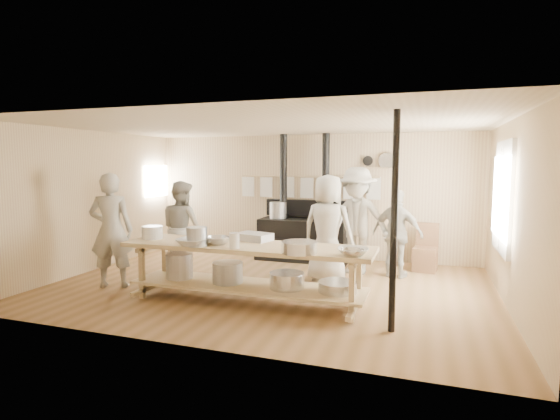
{
  "coord_description": "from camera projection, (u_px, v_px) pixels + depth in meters",
  "views": [
    {
      "loc": [
        2.4,
        -6.52,
        1.98
      ],
      "look_at": [
        0.13,
        0.2,
        1.24
      ],
      "focal_mm": 28.0,
      "sensor_mm": 36.0,
      "label": 1
    }
  ],
  "objects": [
    {
      "name": "ground",
      "position": [
        269.0,
        286.0,
        7.12
      ],
      "size": [
        7.0,
        7.0,
        0.0
      ],
      "primitive_type": "plane",
      "color": "brown",
      "rests_on": "ground"
    },
    {
      "name": "room_shell",
      "position": [
        268.0,
        187.0,
        6.95
      ],
      "size": [
        7.0,
        7.0,
        7.0
      ],
      "color": "tan",
      "rests_on": "ground"
    },
    {
      "name": "window_right",
      "position": [
        503.0,
        197.0,
        6.42
      ],
      "size": [
        0.09,
        1.5,
        1.65
      ],
      "color": "beige",
      "rests_on": "ground"
    },
    {
      "name": "left_opening",
      "position": [
        156.0,
        181.0,
        9.93
      ],
      "size": [
        0.0,
        0.9,
        0.9
      ],
      "color": "white",
      "rests_on": "ground"
    },
    {
      "name": "stove",
      "position": [
        303.0,
        235.0,
        9.06
      ],
      "size": [
        1.9,
        0.75,
        2.6
      ],
      "color": "black",
      "rests_on": "ground"
    },
    {
      "name": "towel_rail",
      "position": [
        307.0,
        184.0,
        9.22
      ],
      "size": [
        3.0,
        0.04,
        0.47
      ],
      "color": "tan",
      "rests_on": "ground"
    },
    {
      "name": "back_wall_shelf",
      "position": [
        379.0,
        163.0,
        8.74
      ],
      "size": [
        0.63,
        0.14,
        0.32
      ],
      "color": "tan",
      "rests_on": "ground"
    },
    {
      "name": "prep_table",
      "position": [
        246.0,
        267.0,
        6.22
      ],
      "size": [
        3.6,
        0.9,
        0.85
      ],
      "color": "tan",
      "rests_on": "ground"
    },
    {
      "name": "support_post",
      "position": [
        394.0,
        223.0,
        5.06
      ],
      "size": [
        0.08,
        0.08,
        2.6
      ],
      "primitive_type": "cylinder",
      "color": "black",
      "rests_on": "ground"
    },
    {
      "name": "cook_far_left",
      "position": [
        111.0,
        230.0,
        6.99
      ],
      "size": [
        0.8,
        0.68,
        1.85
      ],
      "primitive_type": "imported",
      "rotation": [
        0.0,
        0.0,
        3.55
      ],
      "color": "#ABA797",
      "rests_on": "ground"
    },
    {
      "name": "cook_left",
      "position": [
        182.0,
        228.0,
        7.76
      ],
      "size": [
        1.01,
        0.93,
        1.69
      ],
      "primitive_type": "imported",
      "rotation": [
        0.0,
        0.0,
        2.71
      ],
      "color": "#ABA797",
      "rests_on": "ground"
    },
    {
      "name": "cook_center",
      "position": [
        328.0,
        229.0,
        7.32
      ],
      "size": [
        0.96,
        0.7,
        1.81
      ],
      "primitive_type": "imported",
      "rotation": [
        0.0,
        0.0,
        3.0
      ],
      "color": "#ABA797",
      "rests_on": "ground"
    },
    {
      "name": "cook_right",
      "position": [
        397.0,
        234.0,
        7.61
      ],
      "size": [
        0.98,
        0.64,
        1.55
      ],
      "primitive_type": "imported",
      "rotation": [
        0.0,
        0.0,
        2.82
      ],
      "color": "#ABA797",
      "rests_on": "ground"
    },
    {
      "name": "cook_by_window",
      "position": [
        357.0,
        221.0,
        7.89
      ],
      "size": [
        1.34,
        0.89,
        1.93
      ],
      "primitive_type": "imported",
      "rotation": [
        0.0,
        0.0,
        -0.15
      ],
      "color": "#ABA797",
      "rests_on": "ground"
    },
    {
      "name": "chair",
      "position": [
        425.0,
        257.0,
        8.13
      ],
      "size": [
        0.47,
        0.47,
        0.88
      ],
      "rotation": [
        0.0,
        0.0,
        -0.15
      ],
      "color": "brown",
      "rests_on": "ground"
    },
    {
      "name": "bowl_white_a",
      "position": [
        193.0,
        242.0,
        6.08
      ],
      "size": [
        0.45,
        0.45,
        0.11
      ],
      "primitive_type": "imported",
      "rotation": [
        0.0,
        0.0,
        -0.06
      ],
      "color": "white",
      "rests_on": "prep_table"
    },
    {
      "name": "bowl_steel_a",
      "position": [
        218.0,
        241.0,
        6.16
      ],
      "size": [
        0.5,
        0.5,
        0.11
      ],
      "primitive_type": "imported",
      "rotation": [
        0.0,
        0.0,
        0.92
      ],
      "color": "silver",
      "rests_on": "prep_table"
    },
    {
      "name": "bowl_white_b",
      "position": [
        353.0,
        252.0,
        5.43
      ],
      "size": [
        0.44,
        0.44,
        0.1
      ],
      "primitive_type": "imported",
      "rotation": [
        0.0,
        0.0,
        1.7
      ],
      "color": "white",
      "rests_on": "prep_table"
    },
    {
      "name": "bowl_steel_b",
      "position": [
        352.0,
        253.0,
        5.37
      ],
      "size": [
        0.32,
        0.32,
        0.09
      ],
      "primitive_type": "imported",
      "rotation": [
        0.0,
        0.0,
        3.24
      ],
      "color": "silver",
      "rests_on": "prep_table"
    },
    {
      "name": "roasting_pan",
      "position": [
        254.0,
        237.0,
        6.49
      ],
      "size": [
        0.57,
        0.45,
        0.11
      ],
      "primitive_type": "cube",
      "rotation": [
        0.0,
        0.0,
        -0.26
      ],
      "color": "#B2B2B7",
      "rests_on": "prep_table"
    },
    {
      "name": "mixing_bowl_large",
      "position": [
        299.0,
        247.0,
        5.58
      ],
      "size": [
        0.61,
        0.61,
        0.15
      ],
      "primitive_type": "cylinder",
      "rotation": [
        0.0,
        0.0,
        -0.43
      ],
      "color": "silver",
      "rests_on": "prep_table"
    },
    {
      "name": "bucket_galv",
      "position": [
        197.0,
        237.0,
        6.05
      ],
      "size": [
        0.37,
        0.37,
        0.26
      ],
      "primitive_type": "cylinder",
      "rotation": [
        0.0,
        0.0,
        -0.37
      ],
      "color": "gray",
      "rests_on": "prep_table"
    },
    {
      "name": "deep_bowl_enamel",
      "position": [
        152.0,
        232.0,
        6.65
      ],
      "size": [
        0.35,
        0.35,
        0.19
      ],
      "primitive_type": "cylinder",
      "rotation": [
        0.0,
        0.0,
        0.13
      ],
      "color": "white",
      "rests_on": "prep_table"
    },
    {
      "name": "pitcher",
      "position": [
        234.0,
        241.0,
        5.87
      ],
      "size": [
        0.14,
        0.14,
        0.22
      ],
      "primitive_type": "cylinder",
      "rotation": [
        0.0,
        0.0,
        -0.03
      ],
      "color": "white",
      "rests_on": "prep_table"
    }
  ]
}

